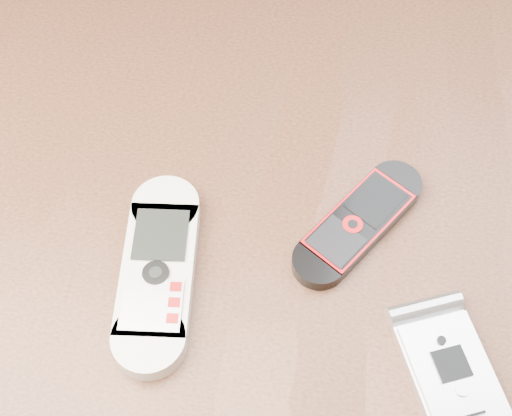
{
  "coord_description": "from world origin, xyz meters",
  "views": [
    {
      "loc": [
        0.06,
        -0.31,
        1.26
      ],
      "look_at": [
        0.01,
        0.0,
        0.76
      ],
      "focal_mm": 50.0,
      "sensor_mm": 36.0,
      "label": 1
    }
  ],
  "objects": [
    {
      "name": "nokia_black_red",
      "position": [
        0.09,
        0.0,
        0.76
      ],
      "size": [
        0.12,
        0.15,
        0.01
      ],
      "primitive_type": "cube",
      "rotation": [
        0.0,
        0.0,
        -0.59
      ],
      "color": "black",
      "rests_on": "table"
    },
    {
      "name": "nokia_white",
      "position": [
        -0.06,
        -0.07,
        0.76
      ],
      "size": [
        0.08,
        0.18,
        0.02
      ],
      "primitive_type": "cube",
      "rotation": [
        0.0,
        0.0,
        0.12
      ],
      "color": "beige",
      "rests_on": "table"
    },
    {
      "name": "table",
      "position": [
        0.0,
        0.0,
        0.64
      ],
      "size": [
        1.2,
        0.8,
        0.75
      ],
      "color": "black",
      "rests_on": "ground"
    },
    {
      "name": "motorola_razr",
      "position": [
        0.17,
        -0.12,
        0.76
      ],
      "size": [
        0.1,
        0.13,
        0.02
      ],
      "primitive_type": "cube",
      "rotation": [
        0.0,
        0.0,
        0.42
      ],
      "color": "silver",
      "rests_on": "table"
    }
  ]
}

